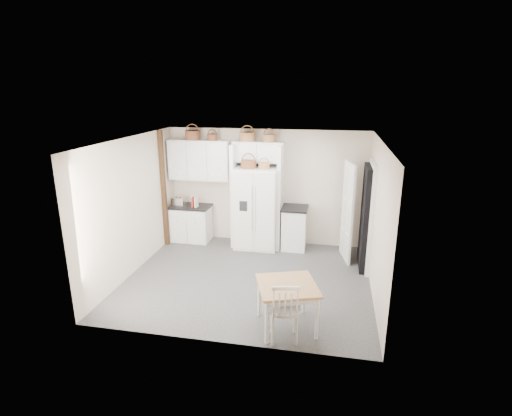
# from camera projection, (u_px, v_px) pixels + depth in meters

# --- Properties ---
(floor) EXTENTS (4.50, 4.50, 0.00)m
(floor) POSITION_uv_depth(u_px,v_px,m) (248.00, 279.00, 7.54)
(floor) COLOR #2C2C2D
(floor) RESTS_ON ground
(ceiling) EXTENTS (4.50, 4.50, 0.00)m
(ceiling) POSITION_uv_depth(u_px,v_px,m) (247.00, 140.00, 6.79)
(ceiling) COLOR white
(ceiling) RESTS_ON wall_back
(wall_back) EXTENTS (4.50, 0.00, 4.50)m
(wall_back) POSITION_uv_depth(u_px,v_px,m) (266.00, 187.00, 9.04)
(wall_back) COLOR beige
(wall_back) RESTS_ON floor
(wall_left) EXTENTS (0.00, 4.00, 4.00)m
(wall_left) POSITION_uv_depth(u_px,v_px,m) (132.00, 206.00, 7.58)
(wall_left) COLOR beige
(wall_left) RESTS_ON floor
(wall_right) EXTENTS (0.00, 4.00, 4.00)m
(wall_right) POSITION_uv_depth(u_px,v_px,m) (377.00, 221.00, 6.75)
(wall_right) COLOR beige
(wall_right) RESTS_ON floor
(refrigerator) EXTENTS (0.94, 0.75, 1.81)m
(refrigerator) POSITION_uv_depth(u_px,v_px,m) (257.00, 208.00, 8.85)
(refrigerator) COLOR white
(refrigerator) RESTS_ON floor
(base_cab_left) EXTENTS (0.87, 0.55, 0.81)m
(base_cab_left) POSITION_uv_depth(u_px,v_px,m) (191.00, 224.00, 9.34)
(base_cab_left) COLOR silver
(base_cab_left) RESTS_ON floor
(base_cab_right) EXTENTS (0.52, 0.62, 0.91)m
(base_cab_right) POSITION_uv_depth(u_px,v_px,m) (294.00, 228.00, 8.88)
(base_cab_right) COLOR silver
(base_cab_right) RESTS_ON floor
(dining_table) EXTENTS (1.07, 1.07, 0.70)m
(dining_table) POSITION_uv_depth(u_px,v_px,m) (287.00, 306.00, 5.93)
(dining_table) COLOR #A57E48
(dining_table) RESTS_ON floor
(windsor_chair) EXTENTS (0.54, 0.51, 0.96)m
(windsor_chair) POSITION_uv_depth(u_px,v_px,m) (284.00, 309.00, 5.59)
(windsor_chair) COLOR silver
(windsor_chair) RESTS_ON floor
(counter_left) EXTENTS (0.91, 0.59, 0.04)m
(counter_left) POSITION_uv_depth(u_px,v_px,m) (190.00, 207.00, 9.21)
(counter_left) COLOR black
(counter_left) RESTS_ON base_cab_left
(counter_right) EXTENTS (0.56, 0.66, 0.04)m
(counter_right) POSITION_uv_depth(u_px,v_px,m) (295.00, 208.00, 8.74)
(counter_right) COLOR black
(counter_right) RESTS_ON base_cab_right
(toaster) EXTENTS (0.30, 0.19, 0.20)m
(toaster) POSITION_uv_depth(u_px,v_px,m) (178.00, 202.00, 9.15)
(toaster) COLOR silver
(toaster) RESTS_ON counter_left
(cookbook_red) EXTENTS (0.04, 0.15, 0.22)m
(cookbook_red) POSITION_uv_depth(u_px,v_px,m) (193.00, 202.00, 9.09)
(cookbook_red) COLOR red
(cookbook_red) RESTS_ON counter_left
(cookbook_cream) EXTENTS (0.06, 0.15, 0.21)m
(cookbook_cream) POSITION_uv_depth(u_px,v_px,m) (196.00, 203.00, 9.07)
(cookbook_cream) COLOR beige
(cookbook_cream) RESTS_ON counter_left
(basket_upper_b) EXTENTS (0.34, 0.34, 0.20)m
(basket_upper_b) POSITION_uv_depth(u_px,v_px,m) (193.00, 135.00, 8.85)
(basket_upper_b) COLOR #532D15
(basket_upper_b) RESTS_ON upper_cabinet
(basket_upper_c) EXTENTS (0.23, 0.23, 0.13)m
(basket_upper_c) POSITION_uv_depth(u_px,v_px,m) (212.00, 137.00, 8.78)
(basket_upper_c) COLOR #532D15
(basket_upper_c) RESTS_ON upper_cabinet
(basket_bridge_a) EXTENTS (0.34, 0.34, 0.19)m
(basket_bridge_a) POSITION_uv_depth(u_px,v_px,m) (247.00, 137.00, 8.63)
(basket_bridge_a) COLOR brown
(basket_bridge_a) RESTS_ON bridge_cabinet
(basket_bridge_b) EXTENTS (0.27, 0.27, 0.16)m
(basket_bridge_b) POSITION_uv_depth(u_px,v_px,m) (269.00, 138.00, 8.54)
(basket_bridge_b) COLOR brown
(basket_bridge_b) RESTS_ON bridge_cabinet
(basket_fridge_a) EXTENTS (0.33, 0.33, 0.17)m
(basket_fridge_a) POSITION_uv_depth(u_px,v_px,m) (248.00, 164.00, 8.50)
(basket_fridge_a) COLOR #532D15
(basket_fridge_a) RESTS_ON refrigerator
(basket_fridge_b) EXTENTS (0.23, 0.23, 0.13)m
(basket_fridge_b) POSITION_uv_depth(u_px,v_px,m) (264.00, 166.00, 8.44)
(basket_fridge_b) COLOR brown
(basket_fridge_b) RESTS_ON refrigerator
(upper_cabinet) EXTENTS (1.40, 0.34, 0.90)m
(upper_cabinet) POSITION_uv_depth(u_px,v_px,m) (200.00, 160.00, 8.99)
(upper_cabinet) COLOR silver
(upper_cabinet) RESTS_ON wall_back
(bridge_cabinet) EXTENTS (1.12, 0.34, 0.45)m
(bridge_cabinet) POSITION_uv_depth(u_px,v_px,m) (258.00, 152.00, 8.67)
(bridge_cabinet) COLOR silver
(bridge_cabinet) RESTS_ON wall_back
(fridge_panel_left) EXTENTS (0.08, 0.60, 2.30)m
(fridge_panel_left) POSITION_uv_depth(u_px,v_px,m) (235.00, 195.00, 8.93)
(fridge_panel_left) COLOR silver
(fridge_panel_left) RESTS_ON floor
(fridge_panel_right) EXTENTS (0.08, 0.60, 2.30)m
(fridge_panel_right) POSITION_uv_depth(u_px,v_px,m) (280.00, 198.00, 8.74)
(fridge_panel_right) COLOR silver
(fridge_panel_right) RESTS_ON floor
(trim_post) EXTENTS (0.09, 0.09, 2.60)m
(trim_post) POSITION_uv_depth(u_px,v_px,m) (164.00, 189.00, 8.84)
(trim_post) COLOR black
(trim_post) RESTS_ON floor
(doorway_void) EXTENTS (0.18, 0.85, 2.05)m
(doorway_void) POSITION_uv_depth(u_px,v_px,m) (367.00, 218.00, 7.78)
(doorway_void) COLOR black
(doorway_void) RESTS_ON floor
(door_slab) EXTENTS (0.21, 0.79, 2.05)m
(door_slab) POSITION_uv_depth(u_px,v_px,m) (347.00, 212.00, 8.17)
(door_slab) COLOR white
(door_slab) RESTS_ON floor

